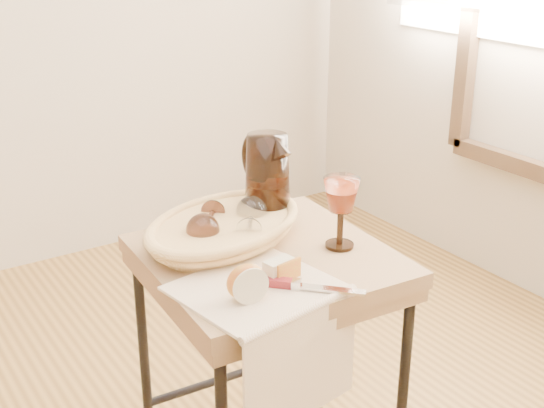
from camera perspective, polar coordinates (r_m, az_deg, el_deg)
side_table at (r=1.71m, az=-0.38°, el=-13.54°), size 0.53×0.53×0.64m
tea_towel at (r=1.40m, az=-1.29°, el=-6.70°), size 0.32×0.30×0.01m
bread_basket at (r=1.59m, az=-3.80°, el=-2.07°), size 0.43×0.37×0.06m
goblet_lying_a at (r=1.59m, az=-5.15°, el=-1.43°), size 0.13×0.14×0.07m
goblet_lying_b at (r=1.59m, az=-1.72°, el=-1.22°), size 0.13×0.14×0.07m
pitcher at (r=1.67m, az=-0.37°, el=1.99°), size 0.17×0.24×0.25m
wine_goblet at (r=1.55m, az=5.47°, el=-0.68°), size 0.10×0.10×0.16m
apple_half at (r=1.34m, az=-2.09°, el=-6.16°), size 0.08×0.05×0.07m
apple_wedge at (r=1.42m, az=0.56°, el=-5.19°), size 0.06×0.04×0.04m
table_knife at (r=1.39m, az=2.29°, el=-6.40°), size 0.17×0.18×0.02m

